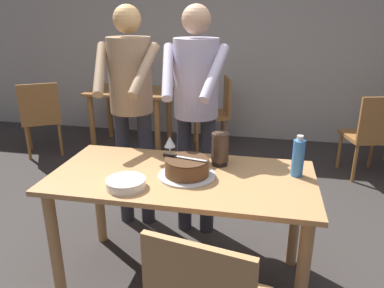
{
  "coord_description": "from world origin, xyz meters",
  "views": [
    {
      "loc": [
        0.46,
        -1.95,
        1.67
      ],
      "look_at": [
        0.03,
        0.14,
        0.9
      ],
      "focal_mm": 34.45,
      "sensor_mm": 36.0,
      "label": 1
    }
  ],
  "objects_px": {
    "background_chair_0": "(371,133)",
    "main_dining_table": "(182,193)",
    "water_bottle": "(298,157)",
    "background_chair_1": "(41,116)",
    "hurricane_lamp": "(220,149)",
    "person_standing_beside": "(131,96)",
    "cake_knife": "(176,156)",
    "background_chair_2": "(217,110)",
    "person_cutting_cake": "(196,100)",
    "background_table": "(131,103)",
    "cake_on_platter": "(187,168)",
    "plate_stack": "(126,183)",
    "wine_glass_near": "(170,143)"
  },
  "relations": [
    {
      "from": "main_dining_table",
      "to": "background_chair_2",
      "type": "xyz_separation_m",
      "value": [
        -0.14,
        2.57,
        -0.14
      ]
    },
    {
      "from": "main_dining_table",
      "to": "cake_knife",
      "type": "distance_m",
      "value": 0.24
    },
    {
      "from": "cake_on_platter",
      "to": "background_table",
      "type": "distance_m",
      "value": 2.72
    },
    {
      "from": "background_chair_0",
      "to": "main_dining_table",
      "type": "bearing_deg",
      "value": -128.58
    },
    {
      "from": "cake_knife",
      "to": "water_bottle",
      "type": "height_order",
      "value": "water_bottle"
    },
    {
      "from": "hurricane_lamp",
      "to": "background_chair_0",
      "type": "xyz_separation_m",
      "value": [
        1.35,
        1.74,
        -0.37
      ]
    },
    {
      "from": "water_bottle",
      "to": "background_chair_1",
      "type": "relative_size",
      "value": 0.28
    },
    {
      "from": "water_bottle",
      "to": "plate_stack",
      "type": "bearing_deg",
      "value": -159.28
    },
    {
      "from": "main_dining_table",
      "to": "person_standing_beside",
      "type": "height_order",
      "value": "person_standing_beside"
    },
    {
      "from": "main_dining_table",
      "to": "hurricane_lamp",
      "type": "distance_m",
      "value": 0.36
    },
    {
      "from": "plate_stack",
      "to": "background_table",
      "type": "bearing_deg",
      "value": 110.1
    },
    {
      "from": "wine_glass_near",
      "to": "background_chair_2",
      "type": "relative_size",
      "value": 0.16
    },
    {
      "from": "background_chair_2",
      "to": "water_bottle",
      "type": "bearing_deg",
      "value": -71.59
    },
    {
      "from": "main_dining_table",
      "to": "cake_knife",
      "type": "height_order",
      "value": "cake_knife"
    },
    {
      "from": "cake_knife",
      "to": "person_standing_beside",
      "type": "relative_size",
      "value": 0.16
    },
    {
      "from": "background_chair_1",
      "to": "background_chair_0",
      "type": "bearing_deg",
      "value": 1.2
    },
    {
      "from": "background_chair_1",
      "to": "background_chair_2",
      "type": "relative_size",
      "value": 1.0
    },
    {
      "from": "cake_knife",
      "to": "person_standing_beside",
      "type": "distance_m",
      "value": 0.82
    },
    {
      "from": "background_chair_0",
      "to": "background_chair_1",
      "type": "height_order",
      "value": "same"
    },
    {
      "from": "main_dining_table",
      "to": "person_cutting_cake",
      "type": "distance_m",
      "value": 0.74
    },
    {
      "from": "person_standing_beside",
      "to": "background_table",
      "type": "bearing_deg",
      "value": 111.28
    },
    {
      "from": "person_cutting_cake",
      "to": "wine_glass_near",
      "type": "bearing_deg",
      "value": -109.05
    },
    {
      "from": "hurricane_lamp",
      "to": "background_table",
      "type": "height_order",
      "value": "hurricane_lamp"
    },
    {
      "from": "water_bottle",
      "to": "background_table",
      "type": "distance_m",
      "value": 2.96
    },
    {
      "from": "plate_stack",
      "to": "background_chair_1",
      "type": "height_order",
      "value": "background_chair_1"
    },
    {
      "from": "water_bottle",
      "to": "person_cutting_cake",
      "type": "xyz_separation_m",
      "value": [
        -0.7,
        0.46,
        0.21
      ]
    },
    {
      "from": "main_dining_table",
      "to": "plate_stack",
      "type": "bearing_deg",
      "value": -139.97
    },
    {
      "from": "hurricane_lamp",
      "to": "main_dining_table",
      "type": "bearing_deg",
      "value": -134.94
    },
    {
      "from": "main_dining_table",
      "to": "wine_glass_near",
      "type": "xyz_separation_m",
      "value": [
        -0.14,
        0.27,
        0.22
      ]
    },
    {
      "from": "cake_knife",
      "to": "background_chair_0",
      "type": "height_order",
      "value": "background_chair_0"
    },
    {
      "from": "cake_on_platter",
      "to": "person_standing_beside",
      "type": "xyz_separation_m",
      "value": [
        -0.57,
        0.63,
        0.27
      ]
    },
    {
      "from": "main_dining_table",
      "to": "cake_on_platter",
      "type": "xyz_separation_m",
      "value": [
        0.03,
        -0.01,
        0.17
      ]
    },
    {
      "from": "background_chair_2",
      "to": "main_dining_table",
      "type": "bearing_deg",
      "value": -86.83
    },
    {
      "from": "plate_stack",
      "to": "background_chair_1",
      "type": "relative_size",
      "value": 0.24
    },
    {
      "from": "person_cutting_cake",
      "to": "water_bottle",
      "type": "bearing_deg",
      "value": -33.28
    },
    {
      "from": "cake_on_platter",
      "to": "plate_stack",
      "type": "bearing_deg",
      "value": -144.65
    },
    {
      "from": "cake_on_platter",
      "to": "water_bottle",
      "type": "height_order",
      "value": "water_bottle"
    },
    {
      "from": "cake_on_platter",
      "to": "hurricane_lamp",
      "type": "height_order",
      "value": "hurricane_lamp"
    },
    {
      "from": "person_standing_beside",
      "to": "cake_knife",
      "type": "bearing_deg",
      "value": -51.18
    },
    {
      "from": "cake_on_platter",
      "to": "cake_knife",
      "type": "bearing_deg",
      "value": 168.0
    },
    {
      "from": "cake_on_platter",
      "to": "person_cutting_cake",
      "type": "xyz_separation_m",
      "value": [
        -0.06,
        0.6,
        0.27
      ]
    },
    {
      "from": "wine_glass_near",
      "to": "background_table",
      "type": "relative_size",
      "value": 0.14
    },
    {
      "from": "water_bottle",
      "to": "background_table",
      "type": "relative_size",
      "value": 0.25
    },
    {
      "from": "cake_on_platter",
      "to": "hurricane_lamp",
      "type": "bearing_deg",
      "value": 51.73
    },
    {
      "from": "person_standing_beside",
      "to": "background_chair_1",
      "type": "xyz_separation_m",
      "value": [
        -1.63,
        1.24,
        -0.58
      ]
    },
    {
      "from": "main_dining_table",
      "to": "hurricane_lamp",
      "type": "xyz_separation_m",
      "value": [
        0.2,
        0.2,
        0.23
      ]
    },
    {
      "from": "cake_knife",
      "to": "background_chair_1",
      "type": "xyz_separation_m",
      "value": [
        -2.13,
        1.86,
        -0.37
      ]
    },
    {
      "from": "plate_stack",
      "to": "person_cutting_cake",
      "type": "xyz_separation_m",
      "value": [
        0.24,
        0.81,
        0.3
      ]
    },
    {
      "from": "wine_glass_near",
      "to": "background_chair_1",
      "type": "bearing_deg",
      "value": 141.65
    },
    {
      "from": "wine_glass_near",
      "to": "background_chair_0",
      "type": "xyz_separation_m",
      "value": [
        1.69,
        1.68,
        -0.36
      ]
    }
  ]
}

